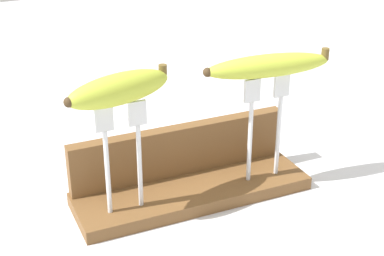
% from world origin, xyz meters
% --- Properties ---
extents(ground_plane, '(3.00, 3.00, 0.00)m').
position_xyz_m(ground_plane, '(0.00, 0.00, 0.00)').
color(ground_plane, silver).
extents(wooden_board, '(0.37, 0.12, 0.02)m').
position_xyz_m(wooden_board, '(0.00, 0.00, 0.01)').
color(wooden_board, brown).
rests_on(wooden_board, ground).
extents(board_backstop, '(0.36, 0.02, 0.08)m').
position_xyz_m(board_backstop, '(0.00, 0.05, 0.06)').
color(board_backstop, brown).
rests_on(board_backstop, wooden_board).
extents(fork_stand_left, '(0.07, 0.01, 0.17)m').
position_xyz_m(fork_stand_left, '(-0.12, -0.02, 0.12)').
color(fork_stand_left, silver).
rests_on(fork_stand_left, wooden_board).
extents(fork_stand_right, '(0.08, 0.01, 0.17)m').
position_xyz_m(fork_stand_right, '(0.12, -0.02, 0.12)').
color(fork_stand_right, silver).
rests_on(fork_stand_right, wooden_board).
extents(banana_raised_left, '(0.16, 0.08, 0.04)m').
position_xyz_m(banana_raised_left, '(-0.12, -0.02, 0.21)').
color(banana_raised_left, '#B2C138').
rests_on(banana_raised_left, fork_stand_left).
extents(banana_raised_right, '(0.20, 0.06, 0.04)m').
position_xyz_m(banana_raised_right, '(0.12, -0.02, 0.21)').
color(banana_raised_right, '#B2C138').
rests_on(banana_raised_right, fork_stand_right).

